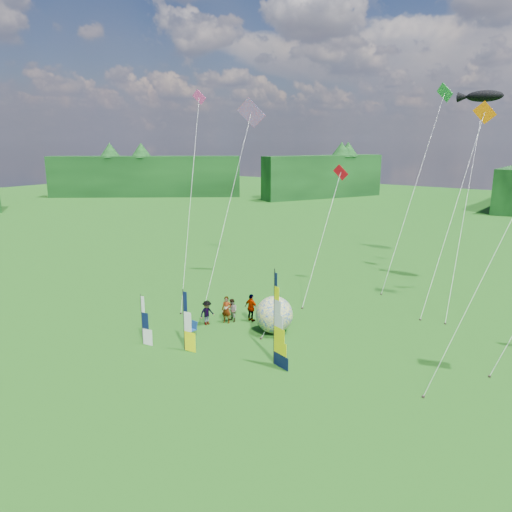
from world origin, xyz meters
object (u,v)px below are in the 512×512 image
Objects in this scene: spectator_d at (251,308)px; bol_inflatable at (274,315)px; camp_chair at (192,329)px; spectator_c at (207,313)px; spectator_b at (232,310)px; side_banner_far at (142,320)px; feather_banner_main at (274,319)px; side_banner_left at (184,321)px; spectator_a at (227,310)px; kite_whale at (468,188)px.

bol_inflatable is at bearing 168.52° from spectator_d.
bol_inflatable is 5.21m from camp_chair.
spectator_c is 0.87× the size of spectator_d.
side_banner_far is at bearing -91.34° from spectator_b.
feather_banner_main is 6.77m from spectator_d.
feather_banner_main is 4.71m from bol_inflatable.
side_banner_left is 2.28× the size of spectator_b.
spectator_a is (-3.50, -0.48, -0.27)m from bol_inflatable.
side_banner_left is 1.97× the size of spectator_a.
spectator_d is (-2.34, 0.71, -0.23)m from bol_inflatable.
kite_whale is at bearing 62.55° from bol_inflatable.
spectator_d is at bearing 80.90° from side_banner_left.
side_banner_left is at bearing -51.93° from camp_chair.
side_banner_left is at bearing -116.03° from bol_inflatable.
bol_inflatable reaches higher than camp_chair.
spectator_b is 1.70× the size of camp_chair.
feather_banner_main is 1.72× the size of side_banner_far.
side_banner_left is at bearing -66.07° from spectator_b.
side_banner_far is 1.92× the size of spectator_b.
side_banner_far is at bearing -113.31° from camp_chair.
spectator_d is (-4.87, 4.41, -1.63)m from feather_banner_main.
side_banner_left is 5.00m from spectator_a.
side_banner_left reaches higher than camp_chair.
kite_whale is at bearing 69.24° from spectator_b.
spectator_a is 1.16× the size of spectator_b.
spectator_a is at bearing 93.89° from side_banner_left.
spectator_a is 19.69m from kite_whale.
kite_whale is (12.56, 20.31, 6.94)m from side_banner_far.
spectator_b is 19.37m from kite_whale.
spectator_a is (-6.03, 3.23, -1.67)m from feather_banner_main.
camp_chair is at bearing 76.42° from spectator_d.
feather_banner_main is at bearing -95.01° from spectator_c.
feather_banner_main is 3.30× the size of spectator_b.
side_banner_far is at bearing -168.65° from side_banner_left.
spectator_d reaches higher than camp_chair.
spectator_c is (-6.83, 2.19, -1.75)m from feather_banner_main.
feather_banner_main is 5.62× the size of camp_chair.
kite_whale is at bearing -120.43° from spectator_d.
spectator_a reaches higher than spectator_b.
feather_banner_main is at bearing 7.50° from side_banner_far.
camp_chair is at bearing -81.66° from spectator_b.
spectator_a is 1.10× the size of spectator_c.
feather_banner_main reaches higher than spectator_d.
side_banner_left is 0.21× the size of kite_whale.
side_banner_left is 1.52× the size of bol_inflatable.
kite_whale is (10.66, 14.24, 7.65)m from spectator_b.
feather_banner_main reaches higher than side_banner_left.
side_banner_far is at bearing -124.10° from kite_whale.
spectator_c is at bearing 68.58° from side_banner_far.
spectator_b is at bearing 46.82° from spectator_a.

